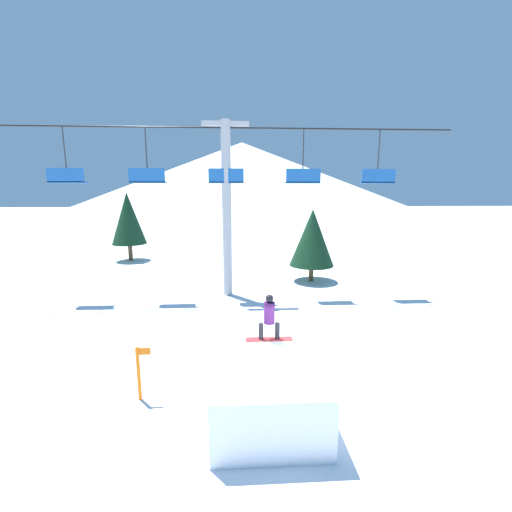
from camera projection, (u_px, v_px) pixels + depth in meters
name	position (u px, v px, depth m)	size (l,w,h in m)	color
ground_plane	(297.00, 406.00, 9.15)	(220.00, 220.00, 0.00)	white
mountain_ridge	(242.00, 179.00, 81.42)	(85.74, 85.74, 16.57)	silver
snow_ramp	(267.00, 390.00, 8.62)	(2.68, 3.33, 1.47)	white
snowboarder	(269.00, 317.00, 9.67)	(1.34, 0.31, 1.35)	#B22D2D
chairlift	(226.00, 195.00, 17.89)	(23.59, 0.49, 9.18)	#9E9EA3
pine_tree_near	(312.00, 238.00, 21.23)	(2.77, 2.77, 4.55)	#4C3823
pine_tree_far	(128.00, 218.00, 27.41)	(2.72, 2.72, 5.53)	#4C3823
trail_marker	(139.00, 372.00, 9.30)	(0.41, 0.10, 1.54)	orange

